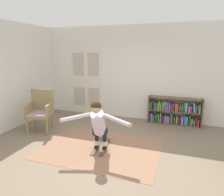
{
  "coord_description": "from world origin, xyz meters",
  "views": [
    {
      "loc": [
        1.43,
        -3.7,
        2.11
      ],
      "look_at": [
        -0.09,
        0.71,
        1.05
      ],
      "focal_mm": 32.92,
      "sensor_mm": 36.0,
      "label": 1
    }
  ],
  "objects_px": {
    "bookshelf": "(174,112)",
    "person_skier": "(98,122)",
    "skis_pair": "(101,147)",
    "wicker_chair": "(40,109)"
  },
  "relations": [
    {
      "from": "skis_pair",
      "to": "wicker_chair",
      "type": "bearing_deg",
      "value": 166.45
    },
    {
      "from": "person_skier",
      "to": "skis_pair",
      "type": "bearing_deg",
      "value": 97.53
    },
    {
      "from": "bookshelf",
      "to": "skis_pair",
      "type": "height_order",
      "value": "bookshelf"
    },
    {
      "from": "bookshelf",
      "to": "skis_pair",
      "type": "relative_size",
      "value": 1.9
    },
    {
      "from": "bookshelf",
      "to": "wicker_chair",
      "type": "xyz_separation_m",
      "value": [
        -3.4,
        -1.68,
        0.23
      ]
    },
    {
      "from": "bookshelf",
      "to": "person_skier",
      "type": "height_order",
      "value": "person_skier"
    },
    {
      "from": "wicker_chair",
      "to": "person_skier",
      "type": "xyz_separation_m",
      "value": [
        1.97,
        -0.67,
        0.09
      ]
    },
    {
      "from": "bookshelf",
      "to": "person_skier",
      "type": "relative_size",
      "value": 1.05
    },
    {
      "from": "wicker_chair",
      "to": "skis_pair",
      "type": "xyz_separation_m",
      "value": [
        1.95,
        -0.47,
        -0.56
      ]
    },
    {
      "from": "wicker_chair",
      "to": "skis_pair",
      "type": "relative_size",
      "value": 1.36
    }
  ]
}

